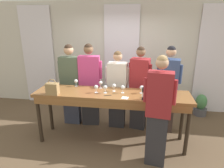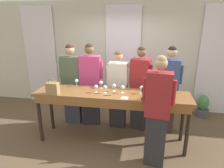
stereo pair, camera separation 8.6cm
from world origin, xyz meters
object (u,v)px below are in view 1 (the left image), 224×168
(wine_glass_front_left, at_px, (76,81))
(wine_glass_center_left, at_px, (105,88))
(wine_glass_center_right, at_px, (96,87))
(wine_glass_front_mid, at_px, (114,86))
(guest_navy_coat, at_px, (168,89))
(tasting_bar, at_px, (111,98))
(wine_glass_center_mid, at_px, (123,87))
(guest_pink_top, at_px, (90,85))
(host_pouring, at_px, (158,112))
(wine_bottle, at_px, (144,93))
(guest_olive_jacket, at_px, (71,84))
(handbag, at_px, (52,89))
(wine_glass_back_mid, at_px, (101,83))
(guest_cream_sweater, at_px, (117,90))
(guest_striped_shirt, at_px, (139,89))
(wine_glass_front_right, at_px, (142,88))
(wine_glass_back_left, at_px, (151,92))
(potted_plant, at_px, (201,106))

(wine_glass_front_left, height_order, wine_glass_center_left, same)
(wine_glass_center_right, bearing_deg, wine_glass_front_mid, 20.88)
(guest_navy_coat, bearing_deg, tasting_bar, -150.26)
(wine_glass_center_left, distance_m, wine_glass_center_mid, 0.32)
(guest_pink_top, relative_size, host_pouring, 1.00)
(wine_glass_center_left, relative_size, guest_pink_top, 0.08)
(wine_bottle, relative_size, guest_olive_jacket, 0.18)
(wine_glass_front_mid, xyz_separation_m, wine_glass_center_left, (-0.15, -0.12, -0.00))
(wine_bottle, bearing_deg, wine_glass_front_mid, 149.13)
(wine_glass_front_left, xyz_separation_m, wine_glass_center_mid, (0.98, -0.24, 0.00))
(wine_glass_center_right, xyz_separation_m, host_pouring, (1.11, -0.51, -0.18))
(handbag, bearing_deg, wine_glass_front_mid, 17.20)
(wine_glass_back_mid, height_order, guest_olive_jacket, guest_olive_jacket)
(wine_glass_front_left, xyz_separation_m, wine_glass_center_left, (0.66, -0.29, -0.00))
(guest_olive_jacket, bearing_deg, wine_glass_center_right, -41.45)
(wine_glass_center_left, bearing_deg, wine_bottle, -17.31)
(wine_bottle, relative_size, wine_glass_center_left, 2.25)
(guest_cream_sweater, xyz_separation_m, host_pouring, (0.79, -1.16, 0.09))
(guest_cream_sweater, bearing_deg, tasting_bar, -93.32)
(guest_cream_sweater, xyz_separation_m, guest_striped_shirt, (0.47, 0.00, 0.05))
(wine_glass_back_mid, height_order, guest_pink_top, guest_pink_top)
(handbag, bearing_deg, wine_glass_front_left, 61.82)
(wine_glass_center_left, xyz_separation_m, guest_navy_coat, (1.22, 0.64, -0.19))
(wine_glass_center_right, relative_size, guest_olive_jacket, 0.08)
(guest_pink_top, bearing_deg, wine_glass_center_left, -53.79)
(handbag, relative_size, guest_navy_coat, 0.16)
(tasting_bar, relative_size, wine_glass_front_right, 19.56)
(guest_olive_jacket, bearing_deg, guest_navy_coat, 0.00)
(wine_glass_center_mid, relative_size, guest_olive_jacket, 0.08)
(wine_glass_back_left, distance_m, wine_glass_back_mid, 1.03)
(wine_glass_center_mid, xyz_separation_m, guest_navy_coat, (0.90, 0.59, -0.20))
(host_pouring, bearing_deg, wine_glass_center_mid, 137.29)
(handbag, relative_size, wine_glass_front_mid, 1.98)
(wine_bottle, relative_size, wine_glass_front_right, 2.25)
(wine_glass_center_right, bearing_deg, wine_glass_front_left, 148.53)
(wine_glass_back_mid, relative_size, guest_striped_shirt, 0.08)
(handbag, xyz_separation_m, wine_glass_front_left, (0.27, 0.51, -0.01))
(guest_olive_jacket, xyz_separation_m, guest_pink_top, (0.44, -0.00, 0.01))
(wine_glass_front_left, relative_size, wine_glass_back_left, 1.00)
(guest_cream_sweater, relative_size, potted_plant, 3.12)
(wine_glass_center_right, bearing_deg, wine_glass_front_right, 6.64)
(wine_glass_back_mid, bearing_deg, handbag, -149.00)
(wine_glass_front_right, height_order, potted_plant, wine_glass_front_right)
(wine_glass_center_right, relative_size, host_pouring, 0.08)
(guest_navy_coat, bearing_deg, wine_glass_front_mid, -153.86)
(tasting_bar, xyz_separation_m, guest_olive_jacket, (-1.02, 0.63, 0.03))
(wine_glass_back_left, bearing_deg, tasting_bar, 171.64)
(tasting_bar, xyz_separation_m, guest_navy_coat, (1.10, 0.63, 0.02))
(tasting_bar, height_order, guest_cream_sweater, guest_cream_sweater)
(guest_pink_top, relative_size, guest_navy_coat, 1.01)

